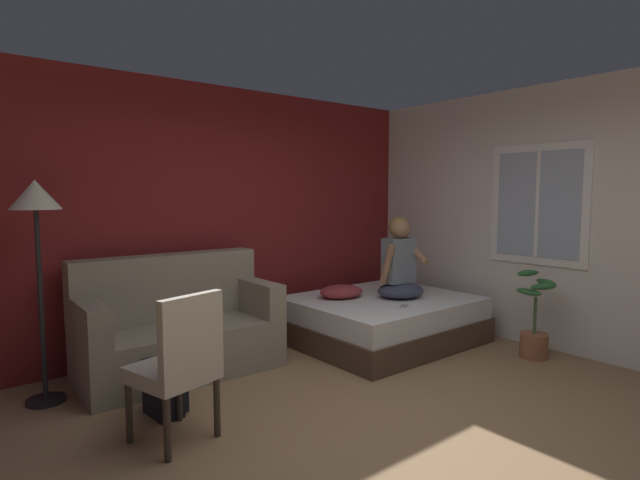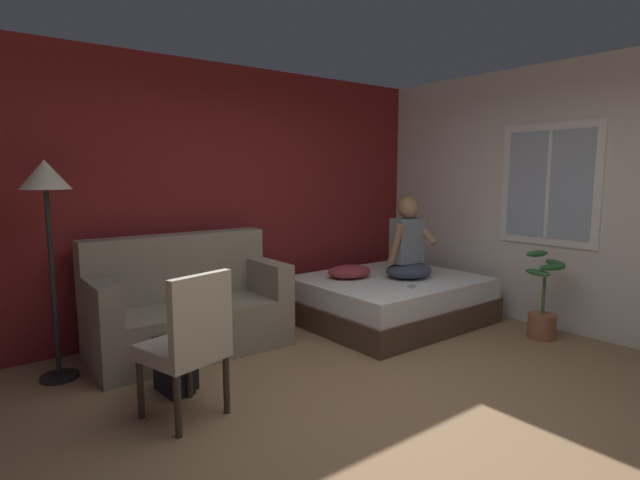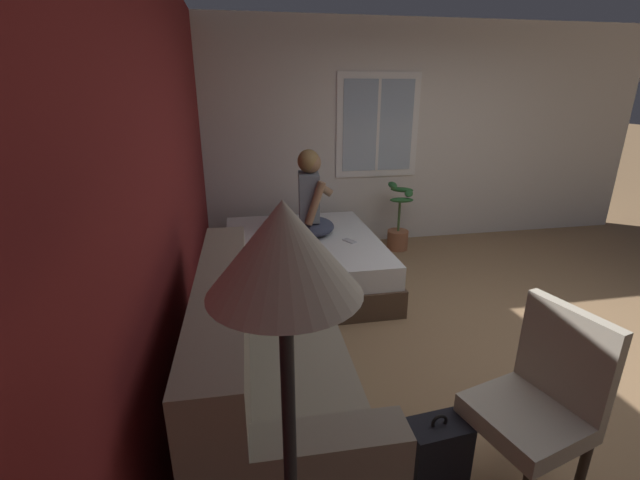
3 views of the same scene
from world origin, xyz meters
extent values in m
plane|color=#93704C|center=(0.00, 0.00, 0.00)|extent=(40.00, 40.00, 0.00)
cube|color=maroon|center=(0.00, 2.59, 1.35)|extent=(10.32, 0.16, 2.70)
cube|color=silver|center=(2.74, 0.00, 1.35)|extent=(0.16, 6.43, 2.70)
cube|color=white|center=(2.65, 0.40, 1.49)|extent=(0.02, 1.04, 1.24)
cube|color=#9EB2C6|center=(2.63, 0.40, 1.49)|extent=(0.01, 0.88, 1.08)
cube|color=white|center=(2.63, 0.40, 1.49)|extent=(0.01, 0.04, 1.08)
cube|color=#4C3828|center=(1.53, 1.51, 0.13)|extent=(1.86, 1.57, 0.26)
cube|color=white|center=(1.53, 1.51, 0.37)|extent=(1.80, 1.52, 0.22)
cube|color=gray|center=(-0.57, 1.93, 0.22)|extent=(1.72, 0.83, 0.44)
cube|color=gray|center=(-0.57, 2.23, 0.74)|extent=(1.70, 0.27, 0.60)
cube|color=gray|center=(-1.33, 1.95, 0.60)|extent=(0.20, 0.80, 0.32)
cube|color=gray|center=(0.19, 1.92, 0.60)|extent=(0.20, 0.80, 0.32)
cylinder|color=#382D23|center=(-0.96, 1.08, 0.20)|extent=(0.04, 0.04, 0.40)
cylinder|color=#382D23|center=(-1.34, 0.98, 0.20)|extent=(0.04, 0.04, 0.40)
cylinder|color=#382D23|center=(-0.86, 0.70, 0.20)|extent=(0.04, 0.04, 0.40)
cylinder|color=#382D23|center=(-1.24, 0.60, 0.20)|extent=(0.04, 0.04, 0.40)
cube|color=#B2A893|center=(-1.10, 0.84, 0.45)|extent=(0.56, 0.56, 0.10)
cube|color=#B2A893|center=(-1.05, 0.65, 0.74)|extent=(0.46, 0.18, 0.48)
ellipsoid|color=#383D51|center=(1.67, 1.38, 0.56)|extent=(0.56, 0.49, 0.16)
cube|color=slate|center=(1.68, 1.42, 0.88)|extent=(0.35, 0.23, 0.48)
cylinder|color=#936B4C|center=(1.47, 1.39, 0.86)|extent=(0.10, 0.22, 0.44)
cylinder|color=#936B4C|center=(1.84, 1.32, 0.98)|extent=(0.12, 0.38, 0.29)
sphere|color=#936B4C|center=(1.68, 1.40, 1.23)|extent=(0.21, 0.21, 0.21)
ellipsoid|color=olive|center=(1.68, 1.42, 1.24)|extent=(0.25, 0.24, 0.23)
cube|color=black|center=(-1.02, 1.23, 0.20)|extent=(0.21, 0.32, 0.40)
cube|color=black|center=(-0.90, 1.24, 0.11)|extent=(0.07, 0.24, 0.18)
torus|color=black|center=(-1.02, 1.23, 0.42)|extent=(0.02, 0.09, 0.09)
ellipsoid|color=#993338|center=(1.16, 1.77, 0.55)|extent=(0.56, 0.47, 0.14)
cube|color=#B7B7BC|center=(1.37, 1.06, 0.48)|extent=(0.16, 0.13, 0.01)
cylinder|color=black|center=(-1.64, 2.01, 0.01)|extent=(0.28, 0.28, 0.03)
cylinder|color=black|center=(-1.64, 2.01, 0.76)|extent=(0.04, 0.04, 1.45)
cone|color=beige|center=(-1.64, 2.01, 1.59)|extent=(0.36, 0.36, 0.22)
cylinder|color=#995B3D|center=(2.28, 0.20, 0.12)|extent=(0.26, 0.26, 0.24)
cylinder|color=#426033|center=(2.28, 0.20, 0.42)|extent=(0.03, 0.03, 0.36)
ellipsoid|color=#2D6B33|center=(2.18, 0.22, 0.66)|extent=(0.15, 0.29, 0.06)
ellipsoid|color=#2D6B33|center=(2.37, 0.15, 0.74)|extent=(0.22, 0.29, 0.06)
ellipsoid|color=#2D6B33|center=(2.30, 0.30, 0.82)|extent=(0.29, 0.15, 0.06)
ellipsoid|color=#2D6B33|center=(2.24, 0.11, 0.72)|extent=(0.30, 0.21, 0.06)
camera|label=1|loc=(-2.32, -2.19, 1.60)|focal=28.00mm
camera|label=2|loc=(-2.32, -2.19, 1.60)|focal=28.00mm
camera|label=3|loc=(-2.52, 2.10, 1.92)|focal=24.00mm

